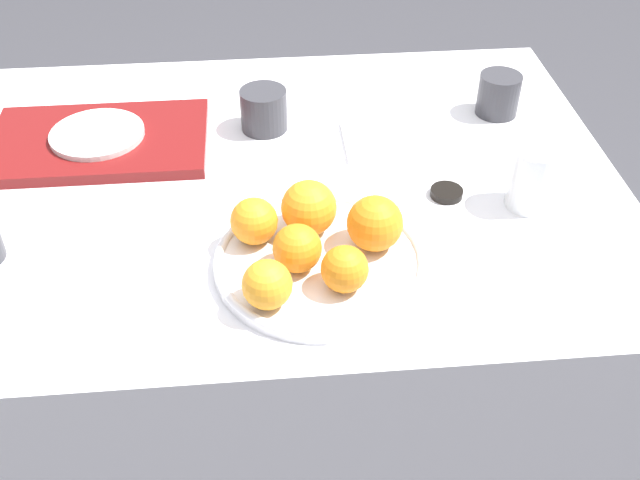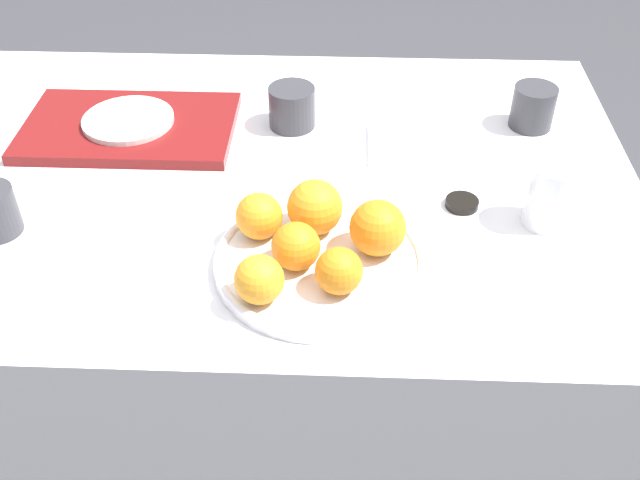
{
  "view_description": "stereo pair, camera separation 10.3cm",
  "coord_description": "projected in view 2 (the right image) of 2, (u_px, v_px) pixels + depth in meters",
  "views": [
    {
      "loc": [
        0.07,
        -1.03,
        1.44
      ],
      "look_at": [
        0.14,
        -0.23,
        0.78
      ],
      "focal_mm": 42.0,
      "sensor_mm": 36.0,
      "label": 1
    },
    {
      "loc": [
        0.17,
        -1.03,
        1.44
      ],
      "look_at": [
        0.14,
        -0.23,
        0.78
      ],
      "focal_mm": 42.0,
      "sensor_mm": 36.0,
      "label": 2
    }
  ],
  "objects": [
    {
      "name": "orange_0",
      "position": [
        315.0,
        207.0,
        1.08
      ],
      "size": [
        0.08,
        0.08,
        0.08
      ],
      "color": "orange",
      "rests_on": "fruit_platter"
    },
    {
      "name": "orange_2",
      "position": [
        296.0,
        246.0,
        1.02
      ],
      "size": [
        0.07,
        0.07,
        0.07
      ],
      "color": "orange",
      "rests_on": "fruit_platter"
    },
    {
      "name": "side_plate",
      "position": [
        128.0,
        120.0,
        1.33
      ],
      "size": [
        0.16,
        0.16,
        0.01
      ],
      "color": "silver",
      "rests_on": "serving_tray"
    },
    {
      "name": "fruit_platter",
      "position": [
        320.0,
        261.0,
        1.06
      ],
      "size": [
        0.3,
        0.3,
        0.02
      ],
      "color": "silver",
      "rests_on": "table"
    },
    {
      "name": "cup_1",
      "position": [
        533.0,
        107.0,
        1.34
      ],
      "size": [
        0.08,
        0.08,
        0.08
      ],
      "color": "#333338",
      "rests_on": "table"
    },
    {
      "name": "orange_5",
      "position": [
        259.0,
        216.0,
        1.07
      ],
      "size": [
        0.07,
        0.07,
        0.07
      ],
      "color": "orange",
      "rests_on": "fruit_platter"
    },
    {
      "name": "table",
      "position": [
        254.0,
        324.0,
        1.48
      ],
      "size": [
        1.31,
        0.87,
        0.73
      ],
      "color": "white",
      "rests_on": "ground_plane"
    },
    {
      "name": "serving_tray",
      "position": [
        130.0,
        127.0,
        1.34
      ],
      "size": [
        0.37,
        0.24,
        0.02
      ],
      "color": "maroon",
      "rests_on": "table"
    },
    {
      "name": "soy_dish",
      "position": [
        462.0,
        203.0,
        1.17
      ],
      "size": [
        0.05,
        0.05,
        0.01
      ],
      "color": "black",
      "rests_on": "table"
    },
    {
      "name": "orange_3",
      "position": [
        259.0,
        280.0,
        0.97
      ],
      "size": [
        0.07,
        0.07,
        0.07
      ],
      "color": "orange",
      "rests_on": "fruit_platter"
    },
    {
      "name": "cup_2",
      "position": [
        292.0,
        107.0,
        1.34
      ],
      "size": [
        0.08,
        0.08,
        0.08
      ],
      "color": "#333338",
      "rests_on": "table"
    },
    {
      "name": "ground_plane",
      "position": [
        263.0,
        436.0,
        1.72
      ],
      "size": [
        12.0,
        12.0,
        0.0
      ],
      "primitive_type": "plane",
      "color": "#38383D"
    },
    {
      "name": "orange_1",
      "position": [
        339.0,
        271.0,
        0.99
      ],
      "size": [
        0.06,
        0.06,
        0.06
      ],
      "color": "orange",
      "rests_on": "fruit_platter"
    },
    {
      "name": "napkin",
      "position": [
        410.0,
        146.0,
        1.3
      ],
      "size": [
        0.15,
        0.13,
        0.01
      ],
      "color": "white",
      "rests_on": "table"
    },
    {
      "name": "orange_4",
      "position": [
        378.0,
        228.0,
        1.04
      ],
      "size": [
        0.08,
        0.08,
        0.08
      ],
      "color": "orange",
      "rests_on": "fruit_platter"
    },
    {
      "name": "water_glass",
      "position": [
        550.0,
        195.0,
        1.11
      ],
      "size": [
        0.07,
        0.07,
        0.1
      ],
      "color": "silver",
      "rests_on": "table"
    }
  ]
}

